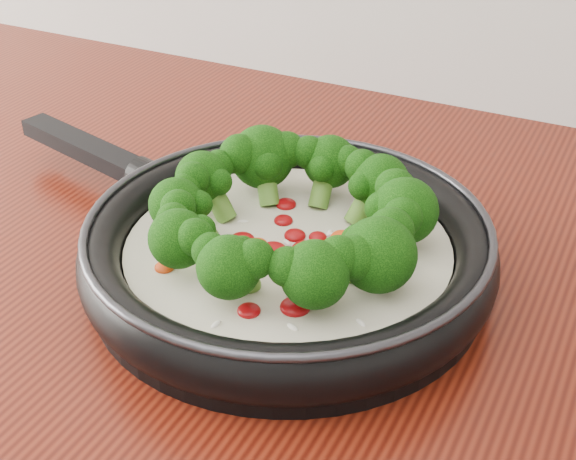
% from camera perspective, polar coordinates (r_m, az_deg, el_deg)
% --- Properties ---
extents(skillet, '(0.57, 0.42, 0.10)m').
position_cam_1_polar(skillet, '(0.66, -0.06, -0.83)').
color(skillet, black).
rests_on(skillet, counter).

